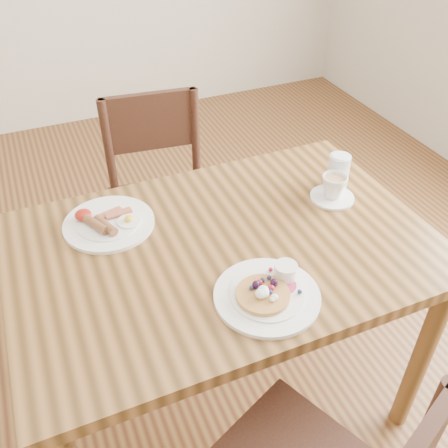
{
  "coord_description": "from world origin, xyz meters",
  "views": [
    {
      "loc": [
        -0.43,
        -0.99,
        1.68
      ],
      "look_at": [
        0.0,
        0.0,
        0.82
      ],
      "focal_mm": 40.0,
      "sensor_mm": 36.0,
      "label": 1
    }
  ],
  "objects_px": {
    "dining_table": "(224,268)",
    "teacup_saucer": "(333,189)",
    "chair_far": "(162,195)",
    "pancake_plate": "(268,292)",
    "water_glass": "(338,171)",
    "breakfast_plate": "(107,222)"
  },
  "relations": [
    {
      "from": "pancake_plate",
      "to": "teacup_saucer",
      "type": "bearing_deg",
      "value": 38.08
    },
    {
      "from": "chair_far",
      "to": "pancake_plate",
      "type": "xyz_separation_m",
      "value": [
        0.02,
        -0.89,
        0.27
      ]
    },
    {
      "from": "dining_table",
      "to": "teacup_saucer",
      "type": "bearing_deg",
      "value": 9.43
    },
    {
      "from": "chair_far",
      "to": "breakfast_plate",
      "type": "xyz_separation_m",
      "value": [
        -0.29,
        -0.45,
        0.27
      ]
    },
    {
      "from": "breakfast_plate",
      "to": "water_glass",
      "type": "height_order",
      "value": "water_glass"
    },
    {
      "from": "dining_table",
      "to": "breakfast_plate",
      "type": "distance_m",
      "value": 0.37
    },
    {
      "from": "breakfast_plate",
      "to": "pancake_plate",
      "type": "bearing_deg",
      "value": -55.38
    },
    {
      "from": "chair_far",
      "to": "teacup_saucer",
      "type": "relative_size",
      "value": 6.29
    },
    {
      "from": "pancake_plate",
      "to": "breakfast_plate",
      "type": "bearing_deg",
      "value": 124.62
    },
    {
      "from": "chair_far",
      "to": "dining_table",
      "type": "bearing_deg",
      "value": 96.39
    },
    {
      "from": "dining_table",
      "to": "chair_far",
      "type": "xyz_separation_m",
      "value": [
        0.0,
        0.66,
        -0.16
      ]
    },
    {
      "from": "chair_far",
      "to": "pancake_plate",
      "type": "bearing_deg",
      "value": 97.82
    },
    {
      "from": "water_glass",
      "to": "dining_table",
      "type": "bearing_deg",
      "value": -164.58
    },
    {
      "from": "chair_far",
      "to": "water_glass",
      "type": "xyz_separation_m",
      "value": [
        0.46,
        -0.53,
        0.31
      ]
    },
    {
      "from": "dining_table",
      "to": "water_glass",
      "type": "xyz_separation_m",
      "value": [
        0.46,
        0.13,
        0.15
      ]
    },
    {
      "from": "chair_far",
      "to": "water_glass",
      "type": "distance_m",
      "value": 0.77
    },
    {
      "from": "chair_far",
      "to": "teacup_saucer",
      "type": "height_order",
      "value": "chair_far"
    },
    {
      "from": "pancake_plate",
      "to": "teacup_saucer",
      "type": "height_order",
      "value": "teacup_saucer"
    },
    {
      "from": "water_glass",
      "to": "pancake_plate",
      "type": "bearing_deg",
      "value": -140.59
    },
    {
      "from": "dining_table",
      "to": "teacup_saucer",
      "type": "xyz_separation_m",
      "value": [
        0.41,
        0.07,
        0.14
      ]
    },
    {
      "from": "breakfast_plate",
      "to": "chair_far",
      "type": "bearing_deg",
      "value": 57.0
    },
    {
      "from": "dining_table",
      "to": "chair_far",
      "type": "bearing_deg",
      "value": 89.68
    }
  ]
}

